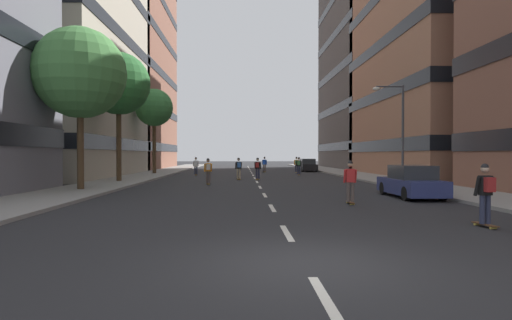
{
  "coord_description": "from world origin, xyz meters",
  "views": [
    {
      "loc": [
        -1.18,
        -7.69,
        2.03
      ],
      "look_at": [
        0.0,
        24.95,
        1.6
      ],
      "focal_mm": 29.21,
      "sensor_mm": 36.0,
      "label": 1
    }
  ],
  "objects_px": {
    "street_tree_far": "(80,73)",
    "skater_8": "(239,167)",
    "parked_car_near": "(307,166)",
    "streetlamp_right": "(397,123)",
    "skater_7": "(486,191)",
    "skater_3": "(258,167)",
    "skater_0": "(350,180)",
    "skater_1": "(208,170)",
    "street_tree_near": "(154,108)",
    "street_tree_mid": "(119,84)",
    "skater_6": "(296,164)",
    "parked_car_mid": "(411,183)",
    "skater_4": "(299,165)",
    "skater_5": "(265,164)",
    "skater_2": "(196,165)"
  },
  "relations": [
    {
      "from": "skater_7",
      "to": "street_tree_far",
      "type": "bearing_deg",
      "value": 142.84
    },
    {
      "from": "parked_car_near",
      "to": "skater_6",
      "type": "relative_size",
      "value": 2.47
    },
    {
      "from": "skater_8",
      "to": "skater_6",
      "type": "bearing_deg",
      "value": 63.64
    },
    {
      "from": "skater_5",
      "to": "street_tree_mid",
      "type": "bearing_deg",
      "value": -123.51
    },
    {
      "from": "street_tree_mid",
      "to": "street_tree_far",
      "type": "xyz_separation_m",
      "value": [
        0.0,
        -7.18,
        -0.63
      ]
    },
    {
      "from": "skater_0",
      "to": "skater_5",
      "type": "distance_m",
      "value": 30.91
    },
    {
      "from": "skater_0",
      "to": "skater_6",
      "type": "distance_m",
      "value": 29.46
    },
    {
      "from": "skater_5",
      "to": "skater_1",
      "type": "bearing_deg",
      "value": -104.16
    },
    {
      "from": "skater_1",
      "to": "skater_8",
      "type": "distance_m",
      "value": 5.56
    },
    {
      "from": "parked_car_mid",
      "to": "street_tree_far",
      "type": "height_order",
      "value": "street_tree_far"
    },
    {
      "from": "street_tree_far",
      "to": "parked_car_near",
      "type": "bearing_deg",
      "value": 57.79
    },
    {
      "from": "skater_3",
      "to": "skater_7",
      "type": "height_order",
      "value": "same"
    },
    {
      "from": "street_tree_near",
      "to": "skater_7",
      "type": "distance_m",
      "value": 35.41
    },
    {
      "from": "streetlamp_right",
      "to": "skater_2",
      "type": "height_order",
      "value": "streetlamp_right"
    },
    {
      "from": "street_tree_near",
      "to": "street_tree_mid",
      "type": "relative_size",
      "value": 0.93
    },
    {
      "from": "skater_2",
      "to": "skater_3",
      "type": "height_order",
      "value": "same"
    },
    {
      "from": "skater_7",
      "to": "skater_5",
      "type": "bearing_deg",
      "value": 96.42
    },
    {
      "from": "street_tree_near",
      "to": "skater_3",
      "type": "bearing_deg",
      "value": -42.63
    },
    {
      "from": "skater_5",
      "to": "skater_6",
      "type": "height_order",
      "value": "same"
    },
    {
      "from": "parked_car_mid",
      "to": "skater_6",
      "type": "height_order",
      "value": "skater_6"
    },
    {
      "from": "street_tree_mid",
      "to": "street_tree_far",
      "type": "distance_m",
      "value": 7.21
    },
    {
      "from": "street_tree_far",
      "to": "skater_3",
      "type": "bearing_deg",
      "value": 44.94
    },
    {
      "from": "skater_0",
      "to": "skater_2",
      "type": "bearing_deg",
      "value": 110.31
    },
    {
      "from": "street_tree_far",
      "to": "streetlamp_right",
      "type": "distance_m",
      "value": 19.79
    },
    {
      "from": "street_tree_near",
      "to": "streetlamp_right",
      "type": "relative_size",
      "value": 1.32
    },
    {
      "from": "parked_car_mid",
      "to": "skater_5",
      "type": "relative_size",
      "value": 2.47
    },
    {
      "from": "parked_car_near",
      "to": "street_tree_mid",
      "type": "bearing_deg",
      "value": -130.77
    },
    {
      "from": "street_tree_near",
      "to": "skater_1",
      "type": "relative_size",
      "value": 4.81
    },
    {
      "from": "street_tree_far",
      "to": "skater_8",
      "type": "xyz_separation_m",
      "value": [
        8.62,
        10.23,
        -5.46
      ]
    },
    {
      "from": "parked_car_near",
      "to": "streetlamp_right",
      "type": "bearing_deg",
      "value": -83.91
    },
    {
      "from": "parked_car_near",
      "to": "skater_5",
      "type": "xyz_separation_m",
      "value": [
        -5.3,
        -2.11,
        0.29
      ]
    },
    {
      "from": "streetlamp_right",
      "to": "skater_0",
      "type": "xyz_separation_m",
      "value": [
        -5.93,
        -10.48,
        -3.15
      ]
    },
    {
      "from": "skater_4",
      "to": "skater_6",
      "type": "bearing_deg",
      "value": 84.82
    },
    {
      "from": "parked_car_mid",
      "to": "skater_3",
      "type": "distance_m",
      "value": 15.5
    },
    {
      "from": "parked_car_mid",
      "to": "street_tree_near",
      "type": "bearing_deg",
      "value": 125.79
    },
    {
      "from": "skater_7",
      "to": "parked_car_mid",
      "type": "bearing_deg",
      "value": 81.41
    },
    {
      "from": "skater_5",
      "to": "skater_0",
      "type": "bearing_deg",
      "value": -86.73
    },
    {
      "from": "streetlamp_right",
      "to": "skater_6",
      "type": "bearing_deg",
      "value": 102.52
    },
    {
      "from": "street_tree_far",
      "to": "skater_4",
      "type": "xyz_separation_m",
      "value": [
        14.51,
        17.64,
        -5.46
      ]
    },
    {
      "from": "parked_car_near",
      "to": "skater_8",
      "type": "height_order",
      "value": "skater_8"
    },
    {
      "from": "skater_1",
      "to": "skater_4",
      "type": "relative_size",
      "value": 1.0
    },
    {
      "from": "skater_6",
      "to": "parked_car_mid",
      "type": "bearing_deg",
      "value": -86.18
    },
    {
      "from": "street_tree_far",
      "to": "skater_1",
      "type": "xyz_separation_m",
      "value": [
        6.58,
        5.05,
        -5.46
      ]
    },
    {
      "from": "parked_car_mid",
      "to": "skater_4",
      "type": "distance_m",
      "value": 21.63
    },
    {
      "from": "skater_0",
      "to": "skater_1",
      "type": "relative_size",
      "value": 1.0
    },
    {
      "from": "street_tree_mid",
      "to": "skater_7",
      "type": "relative_size",
      "value": 5.2
    },
    {
      "from": "street_tree_near",
      "to": "skater_7",
      "type": "xyz_separation_m",
      "value": [
        15.6,
        -31.26,
        -5.73
      ]
    },
    {
      "from": "skater_6",
      "to": "skater_7",
      "type": "height_order",
      "value": "same"
    },
    {
      "from": "street_tree_near",
      "to": "skater_4",
      "type": "bearing_deg",
      "value": -7.07
    },
    {
      "from": "skater_5",
      "to": "skater_6",
      "type": "bearing_deg",
      "value": -22.56
    }
  ]
}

